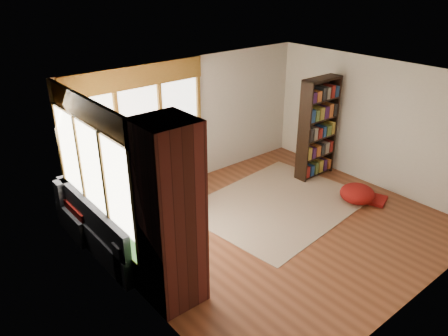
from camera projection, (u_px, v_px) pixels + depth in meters
floor at (277, 226)px, 7.73m from camera, size 5.50×5.50×0.00m
ceiling at (286, 81)px, 6.63m from camera, size 5.50×5.50×0.00m
wall_back at (192, 121)px, 8.93m from camera, size 5.50×0.04×2.60m
wall_front at (427, 222)px, 5.44m from camera, size 5.50×0.04×2.60m
wall_left at (132, 214)px, 5.59m from camera, size 0.04×5.00×2.60m
wall_right at (376, 124)px, 8.77m from camera, size 0.04×5.00×2.60m
windows_back at (141, 132)px, 8.19m from camera, size 2.82×0.10×1.90m
windows_left at (94, 178)px, 6.43m from camera, size 0.10×2.62×1.90m
roller_blind at (70, 137)px, 6.86m from camera, size 0.03×0.72×0.90m
brick_chimney at (170, 216)px, 5.55m from camera, size 0.70×0.70×2.60m
sectional_sofa at (130, 210)px, 7.66m from camera, size 2.20×2.20×0.80m
area_rug at (278, 204)px, 8.45m from camera, size 3.43×2.77×0.01m
bookshelf at (318, 128)px, 9.18m from camera, size 0.92×0.31×2.16m
pouf at (357, 193)px, 8.45m from camera, size 0.77×0.77×0.36m
dog_tan at (134, 186)px, 7.41m from camera, size 1.00×0.69×0.51m
dog_brindle at (143, 203)px, 6.99m from camera, size 0.71×0.84×0.41m
throw_pillows at (125, 182)px, 7.58m from camera, size 1.98×1.68×0.45m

